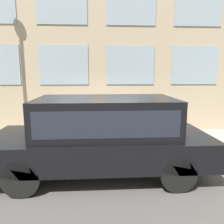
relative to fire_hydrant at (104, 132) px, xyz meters
The scene contains 6 objects.
ground_plane 0.87m from the fire_hydrant, 162.06° to the left, with size 80.00×80.00×0.00m, color #514F4C.
sidewalk 0.72m from the fire_hydrant, 23.06° to the left, with size 2.24×60.00×0.15m.
building_facade 3.88m from the fire_hydrant, ahead, with size 0.33×40.00×8.03m.
fire_hydrant is the anchor object (origin of this frame).
person 0.69m from the fire_hydrant, 59.94° to the right, with size 0.32×0.21×1.31m.
parked_truck_black_near 1.85m from the fire_hydrant, behind, with size 1.98×5.01×1.84m.
Camera 1 is at (-6.07, -0.03, 2.39)m, focal length 35.00 mm.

